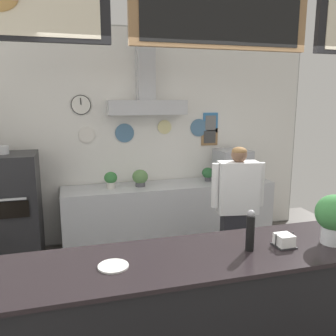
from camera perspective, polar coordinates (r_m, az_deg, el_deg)
back_wall_assembly at (r=5.11m, az=-3.35°, el=6.05°), size 5.06×2.79×3.08m
service_counter at (r=2.85m, az=10.52°, el=-22.55°), size 4.01×0.72×1.05m
back_prep_counter at (r=5.20m, az=0.32°, el=-7.46°), size 3.04×0.62×0.89m
pizza_oven at (r=4.83m, az=-24.42°, el=-6.37°), size 0.75×0.68×1.54m
shop_worker at (r=4.10m, az=11.10°, el=-6.91°), size 0.60×0.29×1.58m
espresso_machine at (r=5.34m, az=10.40°, el=0.41°), size 0.46×0.56×0.47m
potted_oregano at (r=5.27m, az=6.45°, el=-0.88°), size 0.17×0.17×0.20m
potted_rosemary at (r=4.88m, az=-9.25°, el=-1.79°), size 0.18×0.18×0.23m
potted_sage at (r=4.93m, az=-4.53°, el=-1.54°), size 0.22×0.22×0.24m
potted_basil at (r=5.53m, az=13.24°, el=-0.60°), size 0.14×0.14×0.20m
condiment_plate at (r=2.34m, az=-8.86°, el=-15.42°), size 0.20×0.20×0.01m
pepper_grinder at (r=2.56m, az=13.18°, el=-9.83°), size 0.06×0.06×0.30m
basil_vase at (r=2.86m, az=25.27°, el=-7.24°), size 0.27×0.27×0.37m
napkin_holder at (r=2.73m, az=18.28°, el=-11.14°), size 0.15×0.14×0.10m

